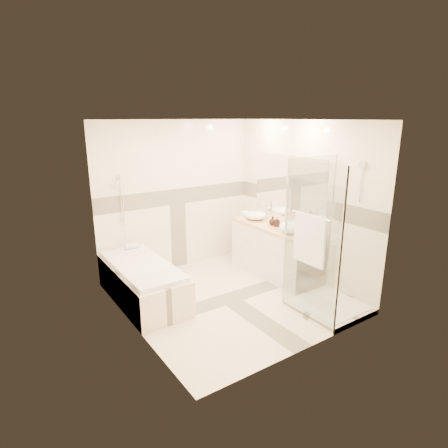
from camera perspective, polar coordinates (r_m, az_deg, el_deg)
room at (r=5.12m, az=1.08°, el=1.56°), size 2.82×3.02×2.52m
bathtub at (r=5.48m, az=-12.30°, el=-8.36°), size 0.75×1.70×0.56m
vanity at (r=6.22m, az=7.60°, el=-3.97°), size 0.58×1.62×0.85m
shower_enclosure at (r=5.17m, az=14.59°, el=-7.65°), size 0.96×0.93×2.04m
vessel_sink_near at (r=6.40m, az=4.85°, el=1.35°), size 0.37×0.37×0.15m
vessel_sink_far at (r=5.74m, az=10.60°, el=-0.43°), size 0.44×0.44×0.18m
faucet_near at (r=6.51m, az=6.35°, el=2.30°), size 0.11×0.03×0.26m
faucet_far at (r=5.87m, az=12.14°, el=0.67°), size 0.12×0.03×0.29m
amenity_bottle_a at (r=6.00m, az=8.07°, el=0.32°), size 0.09×0.09×0.16m
amenity_bottle_b at (r=6.08m, az=7.41°, el=0.50°), size 0.13×0.13×0.15m
folded_towels at (r=6.60m, az=3.47°, el=1.50°), size 0.16×0.24×0.07m
rolled_towel at (r=6.00m, az=-13.88°, el=-3.25°), size 0.20×0.09×0.09m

